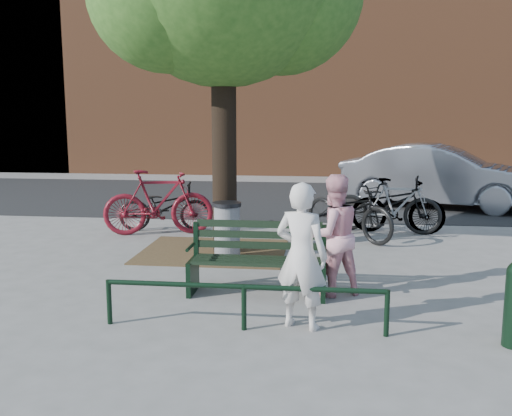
# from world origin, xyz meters

# --- Properties ---
(ground) EXTENTS (90.00, 90.00, 0.00)m
(ground) POSITION_xyz_m (0.00, 0.00, 0.00)
(ground) COLOR gray
(ground) RESTS_ON ground
(dirt_pit) EXTENTS (2.40, 2.00, 0.02)m
(dirt_pit) POSITION_xyz_m (-1.00, 2.20, 0.01)
(dirt_pit) COLOR brown
(dirt_pit) RESTS_ON ground
(road) EXTENTS (40.00, 7.00, 0.01)m
(road) POSITION_xyz_m (0.00, 8.50, 0.01)
(road) COLOR black
(road) RESTS_ON ground
(townhouse_row) EXTENTS (45.00, 4.00, 14.00)m
(townhouse_row) POSITION_xyz_m (0.17, 16.00, 6.25)
(townhouse_row) COLOR brown
(townhouse_row) RESTS_ON ground
(park_bench) EXTENTS (1.74, 0.54, 0.97)m
(park_bench) POSITION_xyz_m (-0.00, 0.08, 0.48)
(park_bench) COLOR black
(park_bench) RESTS_ON ground
(guard_railing) EXTENTS (3.06, 0.06, 0.51)m
(guard_railing) POSITION_xyz_m (0.00, -1.20, 0.40)
(guard_railing) COLOR black
(guard_railing) RESTS_ON ground
(person_left) EXTENTS (0.68, 0.56, 1.59)m
(person_left) POSITION_xyz_m (0.60, -1.05, 0.80)
(person_left) COLOR silver
(person_left) RESTS_ON ground
(person_right) EXTENTS (0.93, 0.86, 1.55)m
(person_right) POSITION_xyz_m (0.95, 0.15, 0.78)
(person_right) COLOR pink
(person_right) RESTS_ON ground
(litter_bin) EXTENTS (0.45, 0.45, 0.92)m
(litter_bin) POSITION_xyz_m (-0.68, 1.72, 0.47)
(litter_bin) COLOR gray
(litter_bin) RESTS_ON ground
(bicycle_a) EXTENTS (1.89, 0.91, 0.95)m
(bicycle_a) POSITION_xyz_m (-2.28, 3.83, 0.48)
(bicycle_a) COLOR black
(bicycle_a) RESTS_ON ground
(bicycle_b) EXTENTS (2.16, 1.08, 1.25)m
(bicycle_b) POSITION_xyz_m (-2.30, 3.44, 0.62)
(bicycle_b) COLOR maroon
(bicycle_b) RESTS_ON ground
(bicycle_c) EXTENTS (1.98, 1.95, 1.08)m
(bicycle_c) POSITION_xyz_m (1.29, 3.50, 0.54)
(bicycle_c) COLOR black
(bicycle_c) RESTS_ON ground
(bicycle_d) EXTENTS (1.83, 0.73, 1.07)m
(bicycle_d) POSITION_xyz_m (2.25, 4.11, 0.54)
(bicycle_d) COLOR gray
(bicycle_d) RESTS_ON ground
(bicycle_e) EXTENTS (2.21, 1.13, 1.11)m
(bicycle_e) POSITION_xyz_m (2.03, 4.19, 0.55)
(bicycle_e) COLOR black
(bicycle_e) RESTS_ON ground
(parked_car) EXTENTS (4.98, 3.05, 1.55)m
(parked_car) POSITION_xyz_m (3.63, 7.37, 0.77)
(parked_car) COLOR gray
(parked_car) RESTS_ON ground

